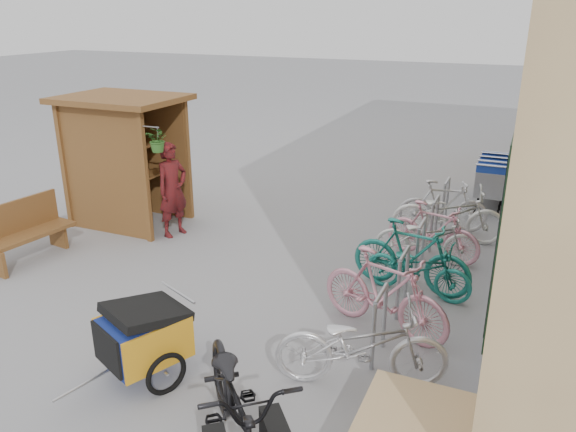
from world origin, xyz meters
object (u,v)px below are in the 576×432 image
at_px(bike_4, 427,238).
at_px(bike_7, 443,206).
at_px(bike_3, 411,256).
at_px(bike_5, 433,231).
at_px(bench, 23,231).
at_px(bike_0, 362,345).
at_px(child_trailer, 144,335).
at_px(bike_2, 418,268).
at_px(bike_1, 384,293).
at_px(bike_6, 448,214).
at_px(cargo_bike, 238,410).
at_px(person_kiosk, 173,190).
at_px(kiosk, 121,143).
at_px(shopping_carts, 493,174).

relative_size(bike_4, bike_7, 1.01).
height_order(bike_3, bike_5, bike_3).
relative_size(bench, bike_0, 0.87).
relative_size(child_trailer, bike_2, 1.00).
height_order(bike_1, bike_4, bike_1).
bearing_deg(bike_6, bench, 109.41).
distance_m(cargo_bike, bike_7, 6.54).
bearing_deg(person_kiosk, kiosk, 97.66).
relative_size(cargo_bike, bike_6, 1.17).
distance_m(kiosk, child_trailer, 5.15).
height_order(child_trailer, bike_7, bike_7).
distance_m(bench, bike_4, 6.49).
xyz_separation_m(kiosk, bench, (-0.40, -2.08, -1.05)).
distance_m(bike_1, bike_2, 1.18).
distance_m(bike_5, bike_7, 1.31).
bearing_deg(bike_5, cargo_bike, -175.96).
bearing_deg(bike_1, bike_5, 13.74).
distance_m(kiosk, bike_3, 5.68).
height_order(person_kiosk, bike_1, person_kiosk).
relative_size(bench, bike_7, 1.00).
bearing_deg(child_trailer, bike_5, 86.06).
distance_m(bike_1, bike_4, 2.29).
relative_size(shopping_carts, bike_7, 1.23).
distance_m(person_kiosk, bike_3, 4.39).
relative_size(cargo_bike, bike_3, 1.28).
distance_m(bike_1, bike_6, 3.35).
relative_size(bench, bike_5, 1.02).
bearing_deg(bike_3, bike_6, 1.47).
bearing_deg(bike_3, bike_7, 6.08).
xyz_separation_m(bike_0, bike_4, (0.06, 3.43, -0.06)).
bearing_deg(cargo_bike, bike_6, 41.84).
bearing_deg(shopping_carts, person_kiosk, -140.17).
xyz_separation_m(bench, person_kiosk, (1.60, 1.90, 0.35)).
height_order(cargo_bike, bike_1, cargo_bike).
bearing_deg(kiosk, bike_4, 4.18).
height_order(bench, bike_4, bench).
xyz_separation_m(bench, bike_4, (5.99, 2.48, -0.08)).
height_order(kiosk, bike_3, kiosk).
bearing_deg(bike_5, bike_2, -166.43).
distance_m(shopping_carts, bike_5, 3.50).
distance_m(bench, bike_6, 7.10).
relative_size(child_trailer, bike_6, 0.81).
xyz_separation_m(bike_1, bike_5, (0.17, 2.49, -0.06)).
xyz_separation_m(kiosk, bike_7, (5.60, 1.92, -1.07)).
relative_size(bike_3, bike_5, 1.11).
height_order(shopping_carts, bike_1, bike_1).
bearing_deg(bike_4, bike_1, 165.28).
relative_size(bike_2, bike_5, 0.98).
relative_size(shopping_carts, bike_2, 1.27).
bearing_deg(bike_5, bike_4, 176.30).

